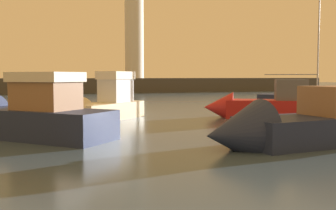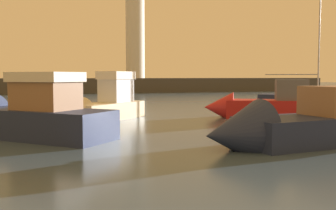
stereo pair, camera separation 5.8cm
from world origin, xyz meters
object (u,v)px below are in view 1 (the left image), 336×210
lighthouse (134,24)px  sailboat_moored (307,100)px  motorboat_0 (19,116)px  motorboat_1 (102,105)px  motorboat_2 (262,106)px  motorboat_3 (295,126)px

lighthouse → sailboat_moored: 34.99m
motorboat_0 → sailboat_moored: size_ratio=0.71×
motorboat_0 → motorboat_1: bearing=50.9°
sailboat_moored → motorboat_0: bearing=-154.3°
lighthouse → motorboat_1: lighthouse is taller
motorboat_0 → sailboat_moored: bearing=25.7°
lighthouse → sailboat_moored: lighthouse is taller
lighthouse → motorboat_1: (-10.12, -38.13, -9.72)m
motorboat_1 → motorboat_2: bearing=-9.5°
motorboat_0 → motorboat_3: (9.71, -5.19, -0.16)m
lighthouse → motorboat_3: 49.55m
motorboat_1 → motorboat_3: 11.67m
motorboat_2 → sailboat_moored: 10.96m
motorboat_0 → motorboat_2: (13.44, 3.45, -0.12)m
motorboat_0 → motorboat_2: 13.87m
sailboat_moored → motorboat_3: bearing=-127.6°
motorboat_0 → motorboat_3: size_ratio=0.89×
motorboat_1 → lighthouse: bearing=75.1°
motorboat_0 → motorboat_2: size_ratio=1.00×
motorboat_2 → sailboat_moored: size_ratio=0.71×
lighthouse → motorboat_3: bearing=-95.3°
motorboat_3 → motorboat_0: bearing=151.9°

